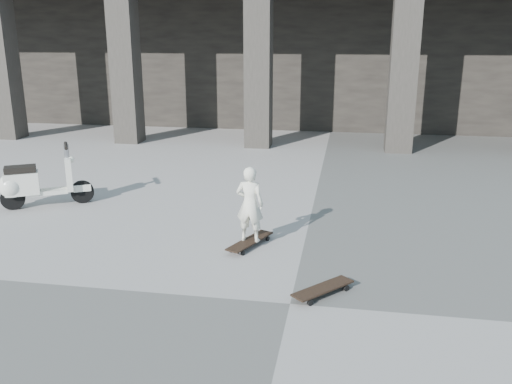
% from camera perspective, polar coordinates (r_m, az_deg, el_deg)
% --- Properties ---
extents(ground, '(90.00, 90.00, 0.00)m').
position_cam_1_polar(ground, '(6.11, 3.62, -11.67)').
color(ground, '#535350').
rests_on(ground, ground).
extents(colonnade, '(28.00, 8.82, 6.00)m').
position_cam_1_polar(colonnade, '(19.14, 8.54, 16.69)').
color(colonnade, black).
rests_on(colonnade, ground).
extents(longboard, '(0.55, 0.92, 0.09)m').
position_cam_1_polar(longboard, '(7.59, -0.65, -5.24)').
color(longboard, black).
rests_on(longboard, ground).
extents(skateboard_spare, '(0.70, 0.74, 0.10)m').
position_cam_1_polar(skateboard_spare, '(6.30, 7.06, -10.11)').
color(skateboard_spare, black).
rests_on(skateboard_spare, ground).
extents(child, '(0.41, 0.29, 1.06)m').
position_cam_1_polar(child, '(7.41, -0.66, -1.29)').
color(child, silver).
rests_on(child, longboard).
extents(scooter, '(1.38, 0.90, 1.06)m').
position_cam_1_polar(scooter, '(9.92, -22.68, 0.80)').
color(scooter, black).
rests_on(scooter, ground).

